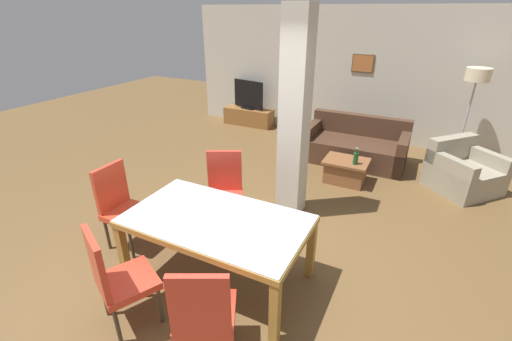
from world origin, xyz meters
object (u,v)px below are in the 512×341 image
(dining_table, at_px, (217,230))
(dining_chair_near_left, at_px, (116,276))
(dining_chair_near_right, at_px, (204,313))
(armchair, at_px, (463,173))
(tv_stand, at_px, (249,117))
(bottle, at_px, (356,158))
(sofa, at_px, (355,147))
(dining_chair_far_left, at_px, (224,189))
(tv_screen, at_px, (248,95))
(dining_chair_head_left, at_px, (121,204))
(floor_lamp, at_px, (476,83))
(coffee_table, at_px, (345,171))

(dining_table, xyz_separation_m, dining_chair_near_left, (-0.45, -0.90, -0.06))
(dining_chair_near_right, bearing_deg, dining_chair_near_left, 154.34)
(armchair, bearing_deg, tv_stand, -65.10)
(dining_table, relative_size, bottle, 6.63)
(sofa, bearing_deg, dining_chair_near_right, 88.17)
(dining_chair_far_left, bearing_deg, tv_stand, -93.21)
(sofa, height_order, tv_screen, tv_screen)
(dining_chair_near_left, height_order, dining_chair_head_left, same)
(dining_table, relative_size, dining_chair_near_right, 1.78)
(sofa, height_order, floor_lamp, floor_lamp)
(armchair, bearing_deg, dining_chair_near_left, 9.25)
(coffee_table, xyz_separation_m, tv_stand, (-2.88, 2.01, 0.00))
(sofa, bearing_deg, tv_screen, -20.56)
(dining_chair_near_left, height_order, sofa, dining_chair_near_left)
(sofa, height_order, coffee_table, sofa)
(dining_chair_near_left, xyz_separation_m, coffee_table, (1.10, 3.75, -0.35))
(coffee_table, xyz_separation_m, tv_screen, (-2.88, 2.01, 0.54))
(coffee_table, distance_m, bottle, 0.34)
(dining_table, height_order, coffee_table, dining_table)
(floor_lamp, bearing_deg, dining_chair_near_left, -116.50)
(tv_stand, distance_m, tv_screen, 0.53)
(tv_stand, distance_m, floor_lamp, 4.73)
(dining_chair_near_left, relative_size, floor_lamp, 0.59)
(tv_stand, xyz_separation_m, tv_screen, (-0.00, 0.00, 0.53))
(dining_chair_far_left, xyz_separation_m, sofa, (1.04, 2.94, -0.27))
(dining_table, relative_size, floor_lamp, 1.06)
(dining_chair_near_right, relative_size, dining_chair_far_left, 1.00)
(dining_chair_near_right, xyz_separation_m, sofa, (0.15, 4.68, -0.27))
(sofa, distance_m, floor_lamp, 2.27)
(sofa, distance_m, coffee_table, 0.96)
(tv_screen, bearing_deg, coffee_table, 156.37)
(tv_stand, xyz_separation_m, floor_lamp, (4.55, -0.19, 1.26))
(tv_stand, bearing_deg, coffee_table, -34.92)
(dining_chair_near_left, xyz_separation_m, armchair, (2.81, 4.33, -0.27))
(sofa, xyz_separation_m, tv_screen, (-2.82, 1.06, 0.46))
(dining_chair_near_right, distance_m, armchair, 4.73)
(coffee_table, distance_m, tv_stand, 3.51)
(dining_chair_near_left, height_order, bottle, dining_chair_near_left)
(dining_chair_far_left, distance_m, armchair, 3.81)
(dining_chair_far_left, xyz_separation_m, coffee_table, (1.10, 1.98, -0.35))
(dining_chair_near_left, bearing_deg, armchair, 83.48)
(bottle, relative_size, tv_stand, 0.23)
(dining_chair_near_left, relative_size, bottle, 3.73)
(tv_stand, height_order, tv_screen, tv_screen)
(bottle, relative_size, floor_lamp, 0.16)
(tv_stand, bearing_deg, dining_chair_head_left, -79.60)
(floor_lamp, bearing_deg, dining_chair_head_left, -128.11)
(dining_chair_head_left, bearing_deg, dining_table, 90.00)
(armchair, bearing_deg, dining_chair_far_left, -5.37)
(dining_chair_near_right, xyz_separation_m, tv_stand, (-2.67, 5.74, -0.35))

